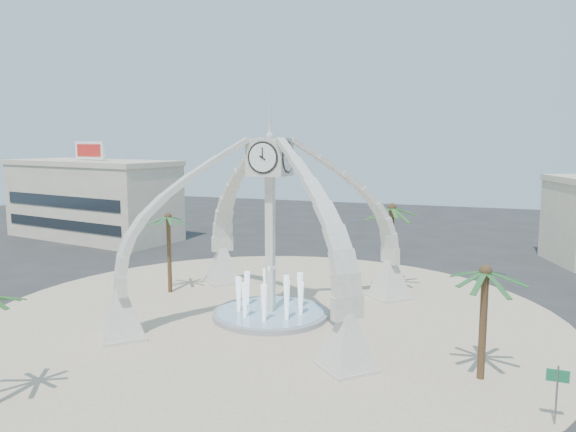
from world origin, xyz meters
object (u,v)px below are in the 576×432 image
(palm_west, at_px, (168,218))
(street_sign, at_px, (557,383))
(clock_tower, at_px, (270,225))
(fountain, at_px, (271,313))
(palm_north, at_px, (392,209))
(palm_east, at_px, (486,273))

(palm_west, distance_m, street_sign, 29.91)
(street_sign, bearing_deg, palm_west, 156.72)
(clock_tower, xyz_separation_m, street_sign, (16.88, -9.73, -4.57))
(fountain, xyz_separation_m, palm_north, (6.80, 9.05, 6.47))
(clock_tower, relative_size, fountain, 2.24)
(fountain, bearing_deg, street_sign, -29.95)
(street_sign, bearing_deg, palm_east, 130.75)
(clock_tower, distance_m, palm_north, 11.32)
(clock_tower, relative_size, palm_north, 2.34)
(palm_east, height_order, street_sign, palm_east)
(palm_north, xyz_separation_m, street_sign, (10.09, -18.77, -4.84))
(fountain, bearing_deg, palm_west, 162.44)
(fountain, height_order, street_sign, fountain)
(fountain, relative_size, palm_west, 1.17)
(palm_east, relative_size, palm_north, 0.84)
(clock_tower, xyz_separation_m, palm_west, (-9.81, 3.10, -0.41))
(clock_tower, distance_m, fountain, 6.20)
(palm_east, distance_m, palm_west, 25.27)
(fountain, bearing_deg, palm_east, -22.95)
(fountain, xyz_separation_m, palm_east, (13.82, -5.85, 5.33))
(clock_tower, distance_m, palm_west, 10.30)
(clock_tower, distance_m, street_sign, 20.01)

